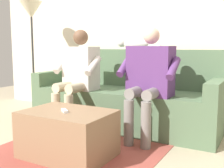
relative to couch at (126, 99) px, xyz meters
name	(u,v)px	position (x,y,z in m)	size (l,w,h in m)	color
ground_plane	(94,142)	(0.00, 0.74, -0.32)	(8.00, 8.00, 0.00)	tan
back_wall	(144,16)	(0.00, -0.54, 1.06)	(5.12, 0.06, 2.77)	beige
couch	(126,99)	(0.00, 0.00, 0.00)	(2.28, 0.79, 0.93)	#516B4C
coffee_table	(68,134)	(0.00, 1.16, -0.12)	(0.77, 0.55, 0.41)	#8C6B4C
person_left_seated	(149,76)	(-0.44, 0.37, 0.35)	(0.61, 0.51, 1.17)	#5B3370
person_right_seated	(78,73)	(0.44, 0.39, 0.34)	(0.53, 0.54, 1.17)	beige
cat_on_backrest	(133,44)	(0.03, -0.26, 0.69)	(0.59, 0.12, 0.15)	silver
remote_white	(65,111)	(0.00, 1.19, 0.10)	(0.12, 0.04, 0.02)	white
floor_rug	(77,151)	(0.00, 1.03, -0.32)	(1.50, 1.84, 0.01)	#9E473D
floor_lamp	(31,17)	(1.52, 0.02, 1.07)	(0.31, 0.31, 1.61)	#2D2D2D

